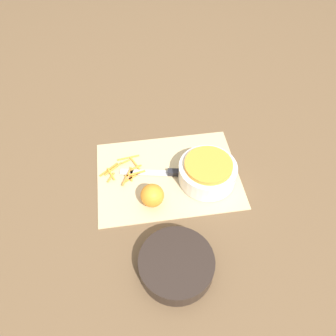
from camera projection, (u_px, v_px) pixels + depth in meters
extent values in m
plane|color=brown|center=(168.00, 175.00, 1.05)|extent=(4.00, 4.00, 0.00)
cube|color=#CCB284|center=(168.00, 175.00, 1.05)|extent=(0.45, 0.33, 0.01)
cylinder|color=silver|center=(207.00, 173.00, 1.01)|extent=(0.18, 0.18, 0.06)
cylinder|color=orange|center=(208.00, 165.00, 0.98)|extent=(0.15, 0.15, 0.02)
cylinder|color=black|center=(176.00, 265.00, 0.84)|extent=(0.19, 0.19, 0.05)
cube|color=#232328|center=(182.00, 173.00, 1.04)|extent=(0.09, 0.04, 0.02)
cube|color=#B2B2B7|center=(144.00, 172.00, 1.05)|extent=(0.15, 0.05, 0.00)
sphere|color=orange|center=(152.00, 195.00, 0.95)|extent=(0.07, 0.07, 0.07)
cube|color=#F29D37|center=(128.00, 158.00, 1.09)|extent=(0.07, 0.02, 0.00)
cube|color=orange|center=(136.00, 168.00, 1.05)|extent=(0.04, 0.02, 0.00)
cube|color=orange|center=(113.00, 169.00, 1.06)|extent=(0.06, 0.05, 0.00)
cube|color=#F89B32|center=(135.00, 174.00, 1.04)|extent=(0.07, 0.02, 0.00)
cube|color=orange|center=(109.00, 170.00, 1.06)|extent=(0.06, 0.05, 0.00)
cube|color=#F49D30|center=(111.00, 174.00, 1.04)|extent=(0.02, 0.05, 0.00)
cube|color=orange|center=(131.00, 178.00, 1.03)|extent=(0.06, 0.04, 0.00)
cube|color=orange|center=(111.00, 177.00, 1.03)|extent=(0.03, 0.04, 0.00)
cube|color=orange|center=(127.00, 178.00, 1.03)|extent=(0.03, 0.07, 0.00)
cube|color=gold|center=(131.00, 174.00, 1.05)|extent=(0.01, 0.06, 0.00)
cube|color=#F99937|center=(126.00, 162.00, 1.07)|extent=(0.03, 0.02, 0.00)
cube|color=#F89D33|center=(135.00, 163.00, 1.07)|extent=(0.03, 0.06, 0.00)
cube|color=orange|center=(131.00, 175.00, 1.04)|extent=(0.02, 0.04, 0.00)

